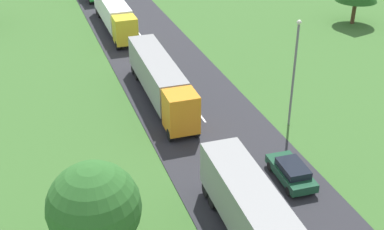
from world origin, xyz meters
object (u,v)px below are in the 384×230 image
(truck_second, at_px, (160,79))
(truck_lead, at_px, (257,221))
(car_third, at_px, (291,172))
(truck_third, at_px, (114,12))
(tree_birch, at_px, (94,208))
(lamppost_second, at_px, (294,69))

(truck_second, bearing_deg, truck_lead, -90.28)
(truck_second, bearing_deg, car_third, -70.77)
(truck_lead, distance_m, truck_second, 19.58)
(truck_second, distance_m, car_third, 15.29)
(truck_third, height_order, tree_birch, tree_birch)
(truck_lead, xyz_separation_m, lamppost_second, (8.77, 12.18, 2.74))
(truck_second, height_order, lamppost_second, lamppost_second)
(lamppost_second, xyz_separation_m, tree_birch, (-17.34, -10.69, -0.68))
(truck_lead, xyz_separation_m, tree_birch, (-8.57, 1.49, 2.06))
(truck_lead, bearing_deg, tree_birch, 170.10)
(car_third, bearing_deg, tree_birch, -164.87)
(truck_lead, distance_m, truck_third, 39.45)
(car_third, bearing_deg, truck_lead, -134.57)
(truck_third, relative_size, car_third, 3.27)
(car_third, relative_size, lamppost_second, 0.50)
(truck_lead, height_order, truck_third, truck_lead)
(truck_third, distance_m, tree_birch, 39.00)
(truck_lead, relative_size, truck_second, 0.88)
(truck_lead, relative_size, truck_third, 0.88)
(car_third, height_order, lamppost_second, lamppost_second)
(truck_lead, height_order, car_third, truck_lead)
(truck_lead, distance_m, tree_birch, 8.94)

